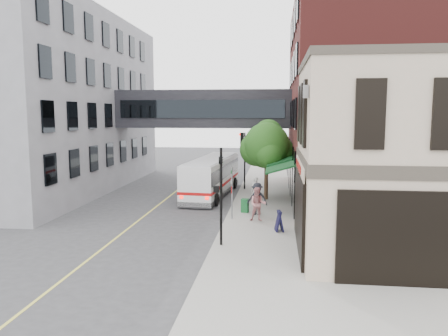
% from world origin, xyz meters
% --- Properties ---
extents(ground, '(120.00, 120.00, 0.00)m').
position_xyz_m(ground, '(0.00, 0.00, 0.00)').
color(ground, '#38383A').
rests_on(ground, ground).
extents(sidewalk_main, '(4.00, 60.00, 0.15)m').
position_xyz_m(sidewalk_main, '(2.00, 14.00, 0.07)').
color(sidewalk_main, gray).
rests_on(sidewalk_main, ground).
extents(corner_building, '(10.19, 8.12, 8.45)m').
position_xyz_m(corner_building, '(8.97, 2.00, 4.21)').
color(corner_building, '#C4AD96').
rests_on(corner_building, ground).
extents(brick_building, '(13.76, 18.00, 14.00)m').
position_xyz_m(brick_building, '(9.98, 15.00, 6.99)').
color(brick_building, '#551C1A').
rests_on(brick_building, ground).
extents(opposite_building, '(14.00, 24.00, 14.00)m').
position_xyz_m(opposite_building, '(-17.00, 16.00, 7.00)').
color(opposite_building, slate).
rests_on(opposite_building, ground).
extents(skyway_bridge, '(14.00, 3.18, 3.00)m').
position_xyz_m(skyway_bridge, '(-3.00, 18.00, 6.50)').
color(skyway_bridge, black).
rests_on(skyway_bridge, ground).
extents(traffic_signal_near, '(0.44, 0.22, 4.60)m').
position_xyz_m(traffic_signal_near, '(0.37, 2.00, 2.98)').
color(traffic_signal_near, black).
rests_on(traffic_signal_near, sidewalk_main).
extents(traffic_signal_far, '(0.53, 0.28, 4.50)m').
position_xyz_m(traffic_signal_far, '(0.26, 17.00, 3.34)').
color(traffic_signal_far, black).
rests_on(traffic_signal_far, sidewalk_main).
extents(street_sign_pole, '(0.08, 0.75, 3.00)m').
position_xyz_m(street_sign_pole, '(0.39, 7.00, 1.93)').
color(street_sign_pole, gray).
rests_on(street_sign_pole, sidewalk_main).
extents(street_tree, '(3.80, 3.20, 5.60)m').
position_xyz_m(street_tree, '(2.19, 13.22, 3.91)').
color(street_tree, '#382619').
rests_on(street_tree, sidewalk_main).
extents(lane_marking, '(0.12, 40.00, 0.01)m').
position_xyz_m(lane_marking, '(-5.00, 10.00, 0.01)').
color(lane_marking, '#D8CC4C').
rests_on(lane_marking, ground).
extents(bus, '(3.13, 10.46, 2.77)m').
position_xyz_m(bus, '(-1.91, 14.79, 1.55)').
color(bus, white).
rests_on(bus, ground).
extents(pedestrian_a, '(0.71, 0.49, 1.86)m').
position_xyz_m(pedestrian_a, '(1.58, 11.00, 1.08)').
color(pedestrian_a, beige).
rests_on(pedestrian_a, sidewalk_main).
extents(pedestrian_b, '(0.94, 0.74, 1.92)m').
position_xyz_m(pedestrian_b, '(1.89, 6.67, 1.11)').
color(pedestrian_b, tan).
rests_on(pedestrian_b, sidewalk_main).
extents(pedestrian_c, '(1.39, 1.00, 1.93)m').
position_xyz_m(pedestrian_c, '(1.79, 8.20, 1.12)').
color(pedestrian_c, black).
rests_on(pedestrian_c, sidewalk_main).
extents(newspaper_box, '(0.49, 0.46, 0.84)m').
position_xyz_m(newspaper_box, '(1.02, 8.76, 0.57)').
color(newspaper_box, '#145827').
rests_on(newspaper_box, sidewalk_main).
extents(sandwich_board, '(0.49, 0.66, 1.07)m').
position_xyz_m(sandwich_board, '(3.07, 4.66, 0.68)').
color(sandwich_board, black).
rests_on(sandwich_board, sidewalk_main).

